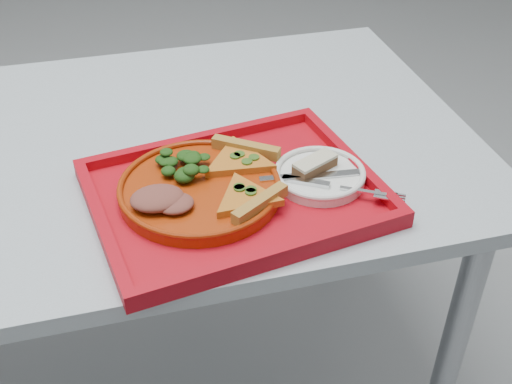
{
  "coord_description": "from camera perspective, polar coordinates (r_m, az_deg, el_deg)",
  "views": [
    {
      "loc": [
        0.14,
        -1.02,
        1.39
      ],
      "look_at": [
        0.34,
        -0.24,
        0.78
      ],
      "focal_mm": 45.0,
      "sensor_mm": 36.0,
      "label": 1
    }
  ],
  "objects": [
    {
      "name": "fork",
      "position": [
        1.03,
        7.37,
        0.46
      ],
      "size": [
        0.17,
        0.11,
        0.01
      ],
      "primitive_type": "cube",
      "rotation": [
        0.0,
        0.0,
        -0.53
      ],
      "color": "silver",
      "rests_on": "side_plate"
    },
    {
      "name": "knife",
      "position": [
        1.05,
        5.28,
        1.5
      ],
      "size": [
        0.19,
        0.03,
        0.01
      ],
      "primitive_type": "cube",
      "rotation": [
        0.0,
        0.0,
        -0.1
      ],
      "color": "silver",
      "rests_on": "side_plate"
    },
    {
      "name": "meat_portion",
      "position": [
        0.99,
        -8.78,
        -0.56
      ],
      "size": [
        0.08,
        0.07,
        0.03
      ],
      "primitive_type": "ellipsoid",
      "color": "brown",
      "rests_on": "dinner_plate"
    },
    {
      "name": "salad_heap",
      "position": [
        1.05,
        -6.32,
        2.72
      ],
      "size": [
        0.08,
        0.07,
        0.04
      ],
      "primitive_type": "ellipsoid",
      "color": "black",
      "rests_on": "dinner_plate"
    },
    {
      "name": "pizza_slice_a",
      "position": [
        0.99,
        -0.95,
        -0.3
      ],
      "size": [
        0.16,
        0.16,
        0.02
      ],
      "primitive_type": null,
      "rotation": [
        0.0,
        0.0,
        2.14
      ],
      "color": "gold",
      "rests_on": "dinner_plate"
    },
    {
      "name": "tray_main",
      "position": [
        1.04,
        -1.91,
        -0.41
      ],
      "size": [
        0.5,
        0.42,
        0.01
      ],
      "primitive_type": "cube",
      "rotation": [
        0.0,
        0.0,
        0.16
      ],
      "color": "#AE0915",
      "rests_on": "table"
    },
    {
      "name": "dessert_bar",
      "position": [
        1.07,
        5.26,
        2.44
      ],
      "size": [
        0.08,
        0.06,
        0.02
      ],
      "rotation": [
        0.0,
        0.0,
        0.45
      ],
      "color": "#52321B",
      "rests_on": "side_plate"
    },
    {
      "name": "dinner_plate",
      "position": [
        1.03,
        -5.02,
        0.11
      ],
      "size": [
        0.26,
        0.26,
        0.02
      ],
      "primitive_type": "cylinder",
      "color": "#952B09",
      "rests_on": "tray_main"
    },
    {
      "name": "pizza_slice_b",
      "position": [
        1.07,
        -1.58,
        3.02
      ],
      "size": [
        0.18,
        0.18,
        0.02
      ],
      "primitive_type": null,
      "rotation": [
        0.0,
        0.0,
        4.09
      ],
      "color": "gold",
      "rests_on": "dinner_plate"
    },
    {
      "name": "side_plate",
      "position": [
        1.07,
        5.67,
        1.34
      ],
      "size": [
        0.15,
        0.15,
        0.01
      ],
      "primitive_type": "cylinder",
      "color": "white",
      "rests_on": "tray_main"
    },
    {
      "name": "table",
      "position": [
        1.25,
        -18.15,
        0.14
      ],
      "size": [
        1.6,
        0.8,
        0.75
      ],
      "color": "#98A3AB",
      "rests_on": "ground"
    }
  ]
}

